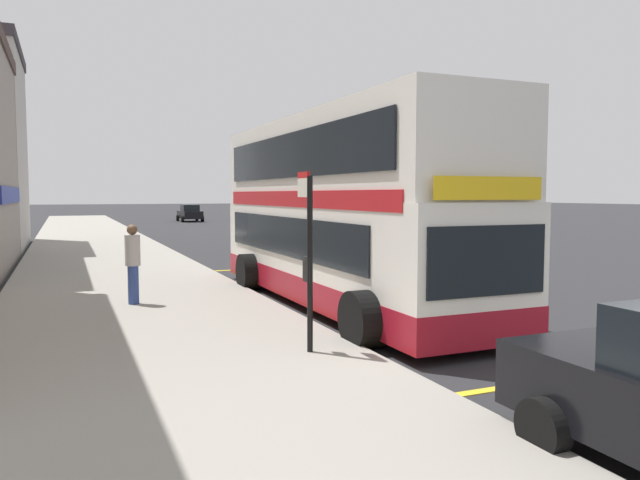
% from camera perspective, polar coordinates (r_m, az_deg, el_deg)
% --- Properties ---
extents(ground_plane, '(260.00, 260.00, 0.00)m').
position_cam_1_polar(ground_plane, '(38.34, -10.25, 0.36)').
color(ground_plane, '#28282B').
extents(pavement_near, '(6.00, 76.00, 0.14)m').
position_cam_1_polar(pavement_near, '(37.42, -20.76, 0.15)').
color(pavement_near, gray).
rests_on(pavement_near, ground).
extents(double_decker_bus, '(3.25, 10.81, 4.40)m').
position_cam_1_polar(double_decker_bus, '(14.23, 1.93, 2.08)').
color(double_decker_bus, white).
rests_on(double_decker_bus, ground).
extents(bus_bay_markings, '(3.02, 13.99, 0.01)m').
position_cam_1_polar(bus_bay_markings, '(14.81, 1.10, -5.84)').
color(bus_bay_markings, yellow).
rests_on(bus_bay_markings, ground).
extents(bus_stop_sign, '(0.09, 0.51, 2.84)m').
position_cam_1_polar(bus_stop_sign, '(9.48, -1.13, -0.69)').
color(bus_stop_sign, black).
rests_on(bus_stop_sign, pavement_near).
extents(parked_car_maroon_distant, '(2.09, 4.20, 1.62)m').
position_cam_1_polar(parked_car_maroon_distant, '(38.65, -3.14, 1.64)').
color(parked_car_maroon_distant, maroon).
rests_on(parked_car_maroon_distant, ground).
extents(parked_car_black_kerbside, '(2.09, 4.20, 1.62)m').
position_cam_1_polar(parked_car_black_kerbside, '(59.26, -12.21, 2.49)').
color(parked_car_black_kerbside, black).
rests_on(parked_car_black_kerbside, ground).
extents(pedestrian_waiting_near_sign, '(0.34, 0.34, 1.81)m').
position_cam_1_polar(pedestrian_waiting_near_sign, '(14.26, -17.28, -1.87)').
color(pedestrian_waiting_near_sign, '#33478C').
rests_on(pedestrian_waiting_near_sign, pavement_near).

